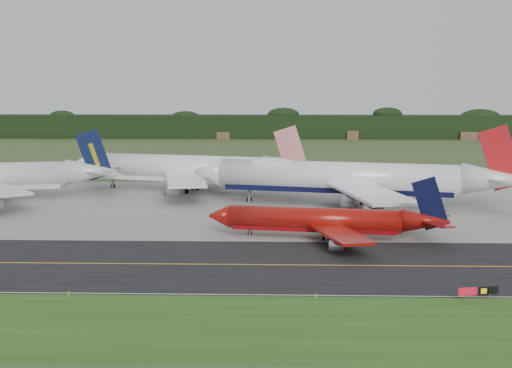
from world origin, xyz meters
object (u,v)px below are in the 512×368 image
Objects in this scene: jet_ba_747 at (349,178)px; jet_star_tail at (188,169)px; taxiway_sign at (478,291)px; jet_red_737 at (327,221)px.

jet_star_tail is (-38.05, 21.44, -0.57)m from jet_ba_747.
jet_ba_747 reaches higher than taxiway_sign.
jet_ba_747 is 71.25m from taxiway_sign.
jet_red_737 is 0.65× the size of jet_star_tail.
jet_red_737 is 8.15× the size of taxiway_sign.
jet_star_tail is at bearing 150.60° from jet_ba_747.
jet_red_737 is 63.88m from jet_star_tail.
jet_star_tail reaches higher than jet_red_737.
taxiway_sign is (46.99, -91.94, -4.50)m from jet_star_tail.
jet_red_737 is at bearing -60.82° from jet_star_tail.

